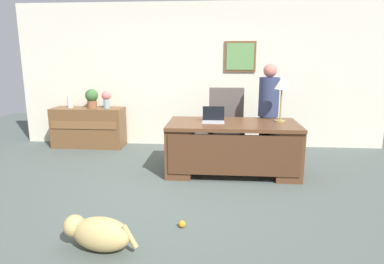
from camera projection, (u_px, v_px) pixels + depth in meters
name	position (u px, v px, depth m)	size (l,w,h in m)	color
ground_plane	(186.00, 196.00, 4.18)	(12.00, 12.00, 0.00)	#4C5651
back_wall	(199.00, 76.00, 6.42)	(7.00, 0.16, 2.70)	beige
desk	(232.00, 146.00, 4.95)	(1.90, 0.96, 0.76)	brown
credenza	(89.00, 127.00, 6.46)	(1.35, 0.50, 0.75)	brown
armchair	(226.00, 127.00, 5.80)	(0.60, 0.59, 1.18)	#564C47
person_standing	(268.00, 113.00, 5.39)	(0.32, 0.32, 1.60)	#262323
dog_lying	(98.00, 233.00, 2.98)	(0.72, 0.40, 0.30)	tan
laptop	(213.00, 118.00, 4.94)	(0.32, 0.22, 0.22)	#B2B5BA
desk_lamp	(282.00, 86.00, 4.85)	(0.22, 0.22, 0.67)	#9E8447
vase_with_flowers	(106.00, 98.00, 6.30)	(0.17, 0.17, 0.33)	#88A4AE
vase_empty	(70.00, 101.00, 6.38)	(0.10, 0.10, 0.24)	silver
potted_plant	(92.00, 98.00, 6.33)	(0.24, 0.24, 0.36)	brown
dog_toy_ball	(182.00, 224.00, 3.39)	(0.07, 0.07, 0.07)	orange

